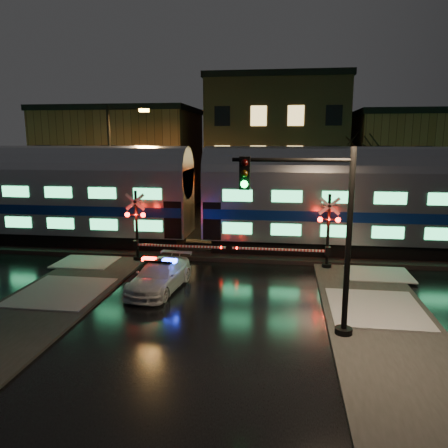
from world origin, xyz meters
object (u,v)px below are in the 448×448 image
at_px(police_car, 160,276).
at_px(traffic_light, 317,239).
at_px(crossing_signal_right, 321,239).
at_px(streetlight, 114,162).
at_px(crossing_signal_left, 143,234).

relative_size(police_car, traffic_light, 0.73).
distance_m(crossing_signal_right, traffic_light, 8.03).
distance_m(traffic_light, streetlight, 19.32).
bearing_deg(crossing_signal_right, crossing_signal_left, 180.00).
bearing_deg(crossing_signal_left, crossing_signal_right, -0.00).
xyz_separation_m(crossing_signal_right, streetlight, (-13.42, 6.70, 3.44)).
bearing_deg(police_car, crossing_signal_right, 36.31).
distance_m(crossing_signal_right, streetlight, 15.39).
distance_m(crossing_signal_right, crossing_signal_left, 9.31).
distance_m(police_car, crossing_signal_left, 4.69).
height_order(crossing_signal_right, streetlight, streetlight).
xyz_separation_m(crossing_signal_right, crossing_signal_left, (-9.31, 0.00, 0.00)).
bearing_deg(crossing_signal_left, streetlight, 121.51).
relative_size(traffic_light, streetlight, 0.73).
bearing_deg(crossing_signal_right, streetlight, 153.47).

